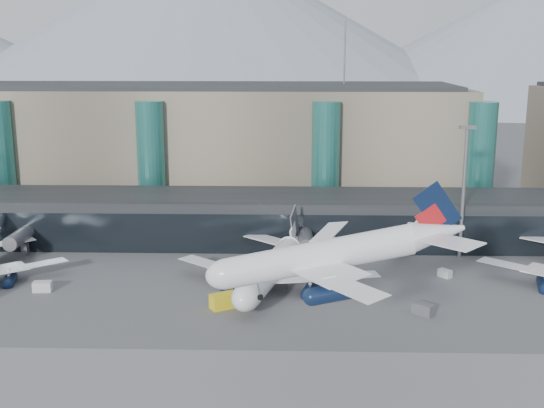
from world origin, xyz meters
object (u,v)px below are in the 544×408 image
at_px(lightmast_mid, 464,184).
at_px(veh_h, 224,301).
at_px(hero_jet, 345,245).
at_px(veh_b, 240,265).
at_px(veh_a, 43,286).
at_px(veh_c, 423,309).
at_px(veh_g, 445,273).
at_px(jet_parked_mid, 276,257).

bearing_deg(lightmast_mid, veh_h, -147.42).
xyz_separation_m(hero_jet, veh_b, (-15.61, 44.87, -17.22)).
height_order(hero_jet, veh_a, hero_jet).
bearing_deg(veh_c, hero_jet, -78.60).
xyz_separation_m(hero_jet, veh_h, (-16.59, 25.43, -16.71)).
relative_size(veh_a, veh_g, 1.29).
bearing_deg(jet_parked_mid, hero_jet, -152.80).
height_order(lightmast_mid, jet_parked_mid, lightmast_mid).
bearing_deg(veh_g, hero_jet, -68.50).
bearing_deg(hero_jet, veh_a, 142.32).
height_order(jet_parked_mid, veh_h, jet_parked_mid).
bearing_deg(hero_jet, veh_b, 105.32).
xyz_separation_m(hero_jet, jet_parked_mid, (-8.72, 37.54, -13.26)).
bearing_deg(veh_a, veh_c, -13.64).
height_order(lightmast_mid, veh_h, lightmast_mid).
bearing_deg(veh_b, hero_jet, -175.56).
height_order(lightmast_mid, veh_g, lightmast_mid).
xyz_separation_m(lightmast_mid, veh_a, (-74.29, -21.14, -13.57)).
bearing_deg(jet_parked_mid, lightmast_mid, -52.20).
bearing_deg(veh_h, lightmast_mid, 1.43).
height_order(lightmast_mid, veh_b, lightmast_mid).
distance_m(veh_g, veh_h, 40.95).
bearing_deg(veh_c, lightmast_mid, 109.38).
xyz_separation_m(veh_b, veh_c, (29.71, -21.37, 0.25)).
bearing_deg(veh_c, veh_a, -145.40).
bearing_deg(veh_a, veh_b, 16.13).
distance_m(lightmast_mid, veh_h, 52.99).
bearing_deg(veh_c, jet_parked_mid, -169.25).
height_order(hero_jet, veh_h, hero_jet).
bearing_deg(veh_b, lightmast_mid, -93.77).
relative_size(lightmast_mid, veh_a, 8.47).
xyz_separation_m(jet_parked_mid, veh_b, (-6.88, 7.32, -3.96)).
relative_size(lightmast_mid, hero_jet, 0.82).
distance_m(veh_b, veh_h, 19.47).
bearing_deg(jet_parked_mid, veh_g, -69.08).
height_order(veh_a, veh_g, veh_a).
distance_m(hero_jet, jet_parked_mid, 40.76).
bearing_deg(jet_parked_mid, veh_h, 161.10).
height_order(veh_b, veh_h, veh_h).
bearing_deg(veh_h, hero_jet, -88.03).
distance_m(hero_jet, veh_b, 50.53).
bearing_deg(veh_c, veh_b, -173.36).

